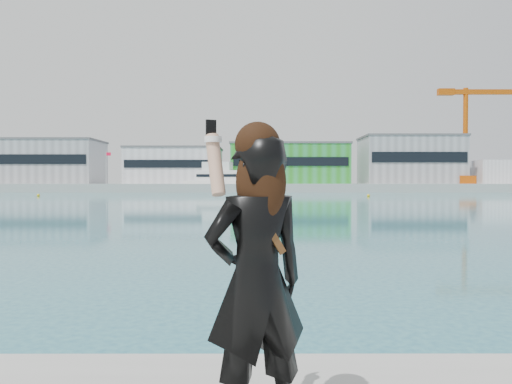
# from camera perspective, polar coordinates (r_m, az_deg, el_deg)

# --- Properties ---
(far_quay) EXTENTS (320.00, 40.00, 2.00)m
(far_quay) POSITION_cam_1_polar(r_m,az_deg,el_deg) (133.26, 0.26, 0.53)
(far_quay) COLOR #9E9E99
(far_quay) RESTS_ON ground
(warehouse_grey_left) EXTENTS (26.52, 16.36, 11.50)m
(warehouse_grey_left) POSITION_cam_1_polar(r_m,az_deg,el_deg) (142.09, -22.54, 3.21)
(warehouse_grey_left) COLOR gray
(warehouse_grey_left) RESTS_ON far_quay
(warehouse_white) EXTENTS (24.48, 15.35, 9.50)m
(warehouse_white) POSITION_cam_1_polar(r_m,az_deg,el_deg) (133.01, -9.26, 3.00)
(warehouse_white) COLOR silver
(warehouse_white) RESTS_ON far_quay
(warehouse_green) EXTENTS (30.60, 16.36, 10.50)m
(warehouse_green) POSITION_cam_1_polar(r_m,az_deg,el_deg) (131.63, 3.76, 3.25)
(warehouse_green) COLOR green
(warehouse_green) RESTS_ON far_quay
(warehouse_grey_right) EXTENTS (25.50, 15.35, 12.50)m
(warehouse_grey_right) POSITION_cam_1_polar(r_m,az_deg,el_deg) (137.56, 17.21, 3.52)
(warehouse_grey_right) COLOR gray
(warehouse_grey_right) RESTS_ON far_quay
(ancillary_shed) EXTENTS (12.00, 10.00, 6.00)m
(ancillary_shed) POSITION_cam_1_polar(r_m,az_deg,el_deg) (143.73, 25.85, 2.06)
(ancillary_shed) COLOR silver
(ancillary_shed) RESTS_ON far_quay
(dock_crane) EXTENTS (23.00, 4.00, 24.00)m
(dock_crane) POSITION_cam_1_polar(r_m,az_deg,el_deg) (137.00, 23.29, 6.35)
(dock_crane) COLOR #DE580D
(dock_crane) RESTS_ON far_quay
(flagpole_left) EXTENTS (1.28, 0.16, 8.00)m
(flagpole_left) POSITION_cam_1_polar(r_m,az_deg,el_deg) (129.75, -16.72, 2.92)
(flagpole_left) COLOR silver
(flagpole_left) RESTS_ON far_quay
(flagpole_right) EXTENTS (1.28, 0.16, 8.00)m
(flagpole_right) POSITION_cam_1_polar(r_m,az_deg,el_deg) (126.42, 10.37, 2.99)
(flagpole_right) COLOR silver
(flagpole_right) RESTS_ON far_quay
(motor_yacht) EXTENTS (21.10, 9.34, 9.52)m
(motor_yacht) POSITION_cam_1_polar(r_m,az_deg,el_deg) (121.07, -3.65, 1.27)
(motor_yacht) COLOR white
(motor_yacht) RESTS_ON ground
(buoy_near) EXTENTS (0.50, 0.50, 0.50)m
(buoy_near) POSITION_cam_1_polar(r_m,az_deg,el_deg) (82.93, 12.73, -0.52)
(buoy_near) COLOR yellow
(buoy_near) RESTS_ON ground
(buoy_far) EXTENTS (0.50, 0.50, 0.50)m
(buoy_far) POSITION_cam_1_polar(r_m,az_deg,el_deg) (90.37, -23.62, -0.45)
(buoy_far) COLOR yellow
(buoy_far) RESTS_ON ground
(woman) EXTENTS (0.75, 0.64, 1.85)m
(woman) POSITION_cam_1_polar(r_m,az_deg,el_deg) (2.99, 0.02, -9.24)
(woman) COLOR black
(woman) RESTS_ON near_quay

